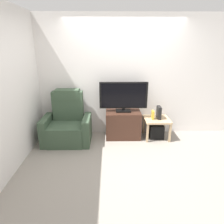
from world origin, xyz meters
name	(u,v)px	position (x,y,z in m)	size (l,w,h in m)	color
ground_plane	(126,156)	(0.00, 0.00, 0.00)	(6.40, 6.40, 0.00)	gray
wall_back	(123,77)	(0.00, 1.13, 1.30)	(6.40, 0.06, 2.60)	silver
wall_side	(14,88)	(-1.88, 0.00, 1.30)	(0.06, 4.48, 2.60)	silver
tv_stand	(123,124)	(-0.01, 0.83, 0.30)	(0.75, 0.47, 0.59)	#3D2319
television	(123,96)	(-0.01, 0.85, 0.93)	(1.02, 0.20, 0.64)	black
recliner_armchair	(67,124)	(-1.20, 0.66, 0.37)	(0.98, 0.78, 1.08)	#384C38
side_table	(157,122)	(0.73, 0.80, 0.37)	(0.54, 0.54, 0.44)	tan
subwoofer_box	(156,131)	(0.73, 0.80, 0.15)	(0.30, 0.30, 0.30)	black
book_upright	(153,115)	(0.63, 0.78, 0.54)	(0.04, 0.12, 0.19)	gold
game_console	(159,113)	(0.76, 0.81, 0.58)	(0.07, 0.20, 0.27)	black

